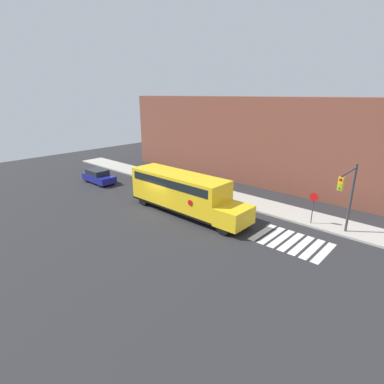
% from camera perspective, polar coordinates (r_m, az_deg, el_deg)
% --- Properties ---
extents(ground_plane, '(60.00, 60.00, 0.00)m').
position_cam_1_polar(ground_plane, '(25.18, -6.18, -3.38)').
color(ground_plane, '#28282B').
extents(sidewalk_strip, '(44.00, 3.00, 0.15)m').
position_cam_1_polar(sidewalk_strip, '(29.57, 3.25, 0.18)').
color(sidewalk_strip, '#B2ADA3').
rests_on(sidewalk_strip, ground).
extents(building_backdrop, '(32.00, 4.00, 8.95)m').
position_cam_1_polar(building_backdrop, '(33.76, 10.49, 9.84)').
color(building_backdrop, brown).
rests_on(building_backdrop, ground).
extents(crosswalk_stripes, '(4.70, 3.20, 0.01)m').
position_cam_1_polar(crosswalk_stripes, '(20.89, 18.37, -8.99)').
color(crosswalk_stripes, white).
rests_on(crosswalk_stripes, ground).
extents(school_bus, '(10.86, 2.57, 3.18)m').
position_cam_1_polar(school_bus, '(23.91, -1.82, 0.16)').
color(school_bus, yellow).
rests_on(school_bus, ground).
extents(parked_car, '(4.08, 1.75, 1.45)m').
position_cam_1_polar(parked_car, '(33.87, -17.36, 2.85)').
color(parked_car, navy).
rests_on(parked_car, ground).
extents(stop_sign, '(0.63, 0.10, 2.50)m').
position_cam_1_polar(stop_sign, '(23.33, 22.07, -2.20)').
color(stop_sign, '#38383A').
rests_on(stop_sign, ground).
extents(traffic_light, '(0.28, 3.14, 4.93)m').
position_cam_1_polar(traffic_light, '(21.51, 27.56, 0.05)').
color(traffic_light, '#38383A').
rests_on(traffic_light, ground).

